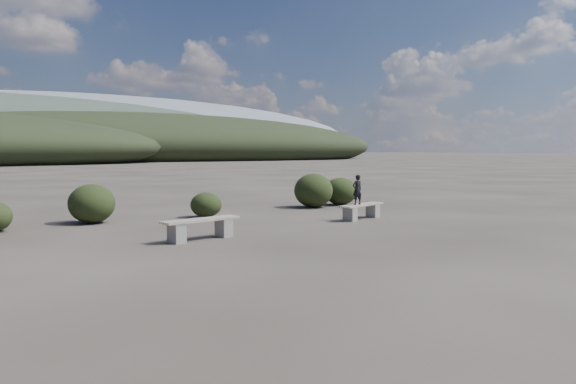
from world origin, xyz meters
TOP-DOWN VIEW (x-y plane):
  - ground at (0.00, 0.00)m, footprint 1200.00×1200.00m
  - bench_left at (-1.90, 4.53)m, footprint 2.01×0.75m
  - bench_right at (3.78, 5.43)m, footprint 1.88×0.86m
  - seated_person at (3.54, 5.36)m, footprint 0.33×0.22m
  - shrub_b at (-3.20, 9.00)m, footprint 1.30×1.30m
  - shrub_c at (0.11, 8.47)m, footprint 0.97×0.97m
  - shrub_d at (4.68, 9.09)m, footprint 1.41×1.41m
  - shrub_e at (6.09, 9.28)m, footprint 1.25×1.25m

SIDE VIEW (x-z plane):
  - ground at x=0.00m, z-range 0.00..0.00m
  - bench_right at x=3.78m, z-range 0.05..0.51m
  - bench_left at x=-1.90m, z-range 0.05..0.55m
  - shrub_c at x=0.11m, z-range 0.00..0.78m
  - shrub_e at x=6.09m, z-range 0.00..1.04m
  - shrub_b at x=-3.20m, z-range 0.00..1.11m
  - shrub_d at x=4.68m, z-range 0.00..1.23m
  - seated_person at x=3.54m, z-range 0.46..1.35m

